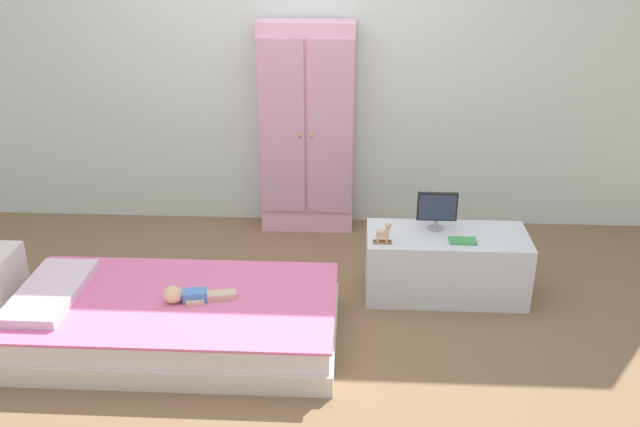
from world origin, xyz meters
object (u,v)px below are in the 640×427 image
doll (187,295)px  tv_stand (446,264)px  book_green (462,241)px  bed (176,319)px  rocking_horse_toy (384,233)px  tv_monitor (437,209)px  wardrobe (307,130)px

doll → tv_stand: (1.47, 0.61, -0.09)m
book_green → bed: bearing=-163.1°
bed → rocking_horse_toy: 1.29m
doll → bed: bearing=167.4°
tv_monitor → book_green: bearing=-51.1°
rocking_horse_toy → book_green: bearing=4.3°
doll → book_green: book_green is taller
doll → tv_stand: tv_stand is taller
bed → tv_monitor: 1.68m
tv_monitor → wardrobe: bearing=134.5°
wardrobe → book_green: 1.48m
wardrobe → rocking_horse_toy: 1.24m
tv_stand → rocking_horse_toy: bearing=-161.1°
tv_monitor → rocking_horse_toy: size_ratio=1.84×
tv_stand → book_green: book_green is taller
doll → book_green: size_ratio=2.44×
doll → book_green: 1.63m
doll → rocking_horse_toy: size_ratio=2.94×
bed → doll: doll is taller
wardrobe → bed: bearing=-112.3°
wardrobe → tv_monitor: (0.85, -0.87, -0.22)m
rocking_horse_toy → book_green: size_ratio=0.83×
doll → rocking_horse_toy: (1.08, 0.47, 0.17)m
bed → rocking_horse_toy: (1.16, 0.46, 0.34)m
tv_stand → tv_monitor: size_ratio=4.01×
tv_monitor → book_green: tv_monitor is taller
doll → tv_stand: 1.60m
bed → book_green: (1.62, 0.49, 0.29)m
doll → tv_monitor: 1.58m
rocking_horse_toy → wardrobe: bearing=116.1°
tv_stand → book_green: (0.07, -0.10, 0.21)m
book_green → doll: bearing=-161.8°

